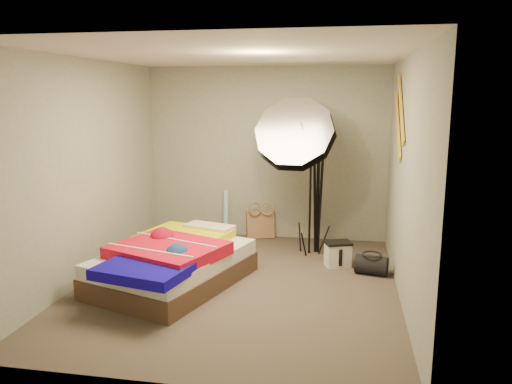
% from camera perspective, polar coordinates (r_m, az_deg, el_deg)
% --- Properties ---
extents(floor, '(4.00, 4.00, 0.00)m').
position_cam_1_polar(floor, '(5.69, -2.09, -10.55)').
color(floor, '#51453C').
rests_on(floor, ground).
extents(ceiling, '(4.00, 4.00, 0.00)m').
position_cam_1_polar(ceiling, '(5.31, -2.29, 15.41)').
color(ceiling, silver).
rests_on(ceiling, wall_back).
extents(wall_back, '(3.50, 0.00, 3.50)m').
position_cam_1_polar(wall_back, '(7.31, 1.17, 4.42)').
color(wall_back, '#9CA293').
rests_on(wall_back, floor).
extents(wall_front, '(3.50, 0.00, 3.50)m').
position_cam_1_polar(wall_front, '(3.47, -9.26, -3.22)').
color(wall_front, '#9CA293').
rests_on(wall_front, floor).
extents(wall_left, '(0.00, 4.00, 4.00)m').
position_cam_1_polar(wall_left, '(5.98, -18.81, 2.33)').
color(wall_left, '#9CA293').
rests_on(wall_left, floor).
extents(wall_right, '(0.00, 4.00, 4.00)m').
position_cam_1_polar(wall_right, '(5.27, 16.73, 1.35)').
color(wall_right, '#9CA293').
rests_on(wall_right, floor).
extents(tote_bag, '(0.44, 0.30, 0.42)m').
position_cam_1_polar(tote_bag, '(7.42, 0.49, -3.73)').
color(tote_bag, tan).
rests_on(tote_bag, floor).
extents(wrapping_roll, '(0.11, 0.21, 0.69)m').
position_cam_1_polar(wrapping_roll, '(7.48, -3.44, -2.49)').
color(wrapping_roll, '#61AACF').
rests_on(wrapping_roll, floor).
extents(camera_case, '(0.35, 0.29, 0.29)m').
position_cam_1_polar(camera_case, '(6.30, 9.32, -7.11)').
color(camera_case, silver).
rests_on(camera_case, floor).
extents(duffel_bag, '(0.41, 0.30, 0.23)m').
position_cam_1_polar(duffel_bag, '(6.12, 13.04, -8.12)').
color(duffel_bag, black).
rests_on(duffel_bag, floor).
extents(wall_stripe_upper, '(0.02, 0.91, 0.78)m').
position_cam_1_polar(wall_stripe_upper, '(5.80, 16.27, 9.18)').
color(wall_stripe_upper, gold).
rests_on(wall_stripe_upper, wall_right).
extents(wall_stripe_lower, '(0.02, 0.91, 0.78)m').
position_cam_1_polar(wall_stripe_lower, '(6.06, 15.92, 7.37)').
color(wall_stripe_lower, gold).
rests_on(wall_stripe_lower, wall_right).
extents(bed, '(1.70, 2.12, 0.51)m').
position_cam_1_polar(bed, '(5.70, -9.47, -7.93)').
color(bed, '#4D3529').
rests_on(bed, floor).
extents(photo_umbrella, '(1.32, 1.02, 2.19)m').
position_cam_1_polar(photo_umbrella, '(6.40, 4.55, 6.34)').
color(photo_umbrella, black).
rests_on(photo_umbrella, floor).
extents(camera_tripod, '(0.10, 0.10, 1.40)m').
position_cam_1_polar(camera_tripod, '(6.67, 7.07, -0.20)').
color(camera_tripod, black).
rests_on(camera_tripod, floor).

